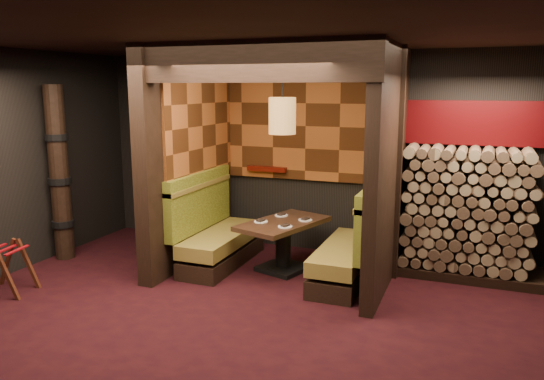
{
  "coord_description": "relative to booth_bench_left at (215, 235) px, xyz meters",
  "views": [
    {
      "loc": [
        2.26,
        -4.52,
        2.37
      ],
      "look_at": [
        0.0,
        1.3,
        1.15
      ],
      "focal_mm": 35.0,
      "sensor_mm": 36.0,
      "label": 1
    }
  ],
  "objects": [
    {
      "name": "firewood_stack",
      "position": [
        3.25,
        0.7,
        0.42
      ],
      "size": [
        1.73,
        0.7,
        1.64
      ],
      "color": "black",
      "rests_on": "floor"
    },
    {
      "name": "ceiling",
      "position": [
        0.96,
        -1.65,
        2.46
      ],
      "size": [
        6.5,
        5.5,
        0.02
      ],
      "primitive_type": "cube",
      "color": "black",
      "rests_on": "ground"
    },
    {
      "name": "partition_left",
      "position": [
        -0.39,
        -0.0,
        1.02
      ],
      "size": [
        0.2,
        2.2,
        2.85
      ],
      "primitive_type": "cube",
      "color": "black",
      "rests_on": "floor"
    },
    {
      "name": "booth_bench_left",
      "position": [
        0.0,
        0.0,
        0.0
      ],
      "size": [
        0.68,
        1.6,
        1.14
      ],
      "color": "black",
      "rests_on": "floor"
    },
    {
      "name": "tapa_side_panel",
      "position": [
        -0.27,
        0.17,
        1.45
      ],
      "size": [
        0.04,
        1.85,
        1.45
      ],
      "primitive_type": "cube",
      "color": "#994F1F",
      "rests_on": "partition_left"
    },
    {
      "name": "place_settings",
      "position": [
        0.96,
        0.07,
        0.27
      ],
      "size": [
        0.69,
        0.71,
        0.03
      ],
      "color": "white",
      "rests_on": "dining_table"
    },
    {
      "name": "bay_front_post",
      "position": [
        2.35,
        0.31,
        1.02
      ],
      "size": [
        0.08,
        0.08,
        2.85
      ],
      "primitive_type": "cube",
      "color": "black",
      "rests_on": "floor"
    },
    {
      "name": "totem_column",
      "position": [
        -2.09,
        -0.55,
        0.79
      ],
      "size": [
        0.31,
        0.31,
        2.4
      ],
      "color": "black",
      "rests_on": "floor"
    },
    {
      "name": "booth_bench_right",
      "position": [
        1.89,
        0.0,
        0.0
      ],
      "size": [
        0.68,
        1.6,
        1.14
      ],
      "color": "black",
      "rests_on": "floor"
    },
    {
      "name": "tapa_back_panel",
      "position": [
        0.94,
        1.06,
        1.42
      ],
      "size": [
        2.4,
        0.06,
        1.55
      ],
      "primitive_type": "cube",
      "color": "#994F1F",
      "rests_on": "wall_back"
    },
    {
      "name": "floor",
      "position": [
        0.96,
        -1.65,
        -0.41
      ],
      "size": [
        6.5,
        5.5,
        0.02
      ],
      "primitive_type": "cube",
      "color": "black",
      "rests_on": "ground"
    },
    {
      "name": "lacquer_shelf",
      "position": [
        0.36,
        1.0,
        0.78
      ],
      "size": [
        0.6,
        0.12,
        0.07
      ],
      "primitive_type": "cube",
      "color": "#500D06",
      "rests_on": "wall_back"
    },
    {
      "name": "wall_back",
      "position": [
        0.96,
        1.11,
        1.02
      ],
      "size": [
        6.5,
        0.02,
        2.85
      ],
      "primitive_type": "cube",
      "color": "black",
      "rests_on": "ground"
    },
    {
      "name": "pendant_lamp",
      "position": [
        0.96,
        0.02,
        1.62
      ],
      "size": [
        0.34,
        0.34,
        1.06
      ],
      "color": "olive",
      "rests_on": "ceiling"
    },
    {
      "name": "mosaic_header",
      "position": [
        3.25,
        1.03,
        1.52
      ],
      "size": [
        1.83,
        0.1,
        0.56
      ],
      "primitive_type": "cube",
      "color": "maroon",
      "rests_on": "wall_back"
    },
    {
      "name": "luggage_rack",
      "position": [
        -1.79,
        -1.8,
        -0.08
      ],
      "size": [
        0.65,
        0.5,
        0.64
      ],
      "color": "#421D10",
      "rests_on": "floor"
    },
    {
      "name": "dining_table",
      "position": [
        0.96,
        0.07,
        0.03
      ],
      "size": [
        1.03,
        1.4,
        0.66
      ],
      "color": "black",
      "rests_on": "floor"
    },
    {
      "name": "partition_right",
      "position": [
        2.26,
        0.05,
        1.02
      ],
      "size": [
        0.15,
        2.1,
        2.85
      ],
      "primitive_type": "cube",
      "color": "black",
      "rests_on": "floor"
    },
    {
      "name": "header_beam",
      "position": [
        0.94,
        -0.95,
        2.23
      ],
      "size": [
        2.85,
        0.18,
        0.44
      ],
      "primitive_type": "cube",
      "color": "black",
      "rests_on": "partition_left"
    }
  ]
}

